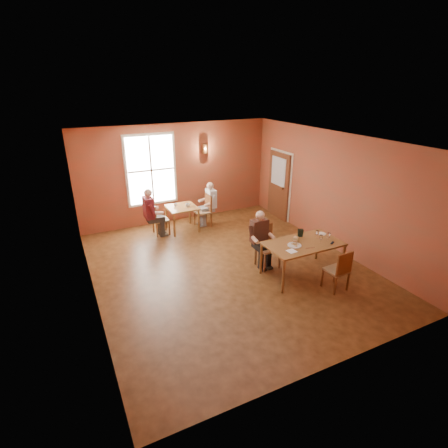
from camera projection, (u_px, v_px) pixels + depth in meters
name	position (u px, v px, depth m)	size (l,w,h in m)	color
ground	(228.00, 267.00, 8.35)	(6.00, 7.00, 0.01)	brown
wall_back	(177.00, 173.00, 10.68)	(6.00, 0.04, 3.00)	brown
wall_front	(340.00, 285.00, 4.87)	(6.00, 0.04, 3.00)	brown
wall_left	(85.00, 232.00, 6.56)	(0.04, 7.00, 3.00)	brown
wall_right	(332.00, 191.00, 8.99)	(0.04, 7.00, 3.00)	brown
ceiling	(228.00, 140.00, 7.20)	(6.00, 7.00, 0.04)	white
window	(151.00, 170.00, 10.24)	(1.36, 0.10, 1.96)	white
door	(278.00, 186.00, 11.05)	(0.12, 1.04, 2.10)	maroon
wall_sconce	(205.00, 149.00, 10.70)	(0.16, 0.16, 0.28)	brown
main_table	(302.00, 259.00, 7.91)	(1.70, 0.96, 0.80)	brown
chair_diner_main	(268.00, 247.00, 8.20)	(0.45, 0.45, 1.02)	#402113
diner_main	(269.00, 242.00, 8.12)	(0.52, 0.52, 1.31)	black
chair_empty	(336.00, 269.00, 7.34)	(0.41, 0.41, 0.93)	brown
plate_food	(294.00, 245.00, 7.62)	(0.30, 0.30, 0.04)	white
sandwich	(296.00, 240.00, 7.74)	(0.10, 0.09, 0.12)	tan
goblet_a	(317.00, 234.00, 7.98)	(0.07, 0.07, 0.19)	white
goblet_b	(328.00, 236.00, 7.83)	(0.08, 0.08, 0.20)	white
goblet_c	(321.00, 239.00, 7.73)	(0.08, 0.08, 0.20)	white
menu_stand	(300.00, 233.00, 8.02)	(0.12, 0.06, 0.19)	black
knife	(310.00, 248.00, 7.51)	(0.22, 0.02, 0.00)	white
napkin	(292.00, 251.00, 7.38)	(0.18, 0.18, 0.01)	white
side_plate	(322.00, 234.00, 8.20)	(0.20, 0.20, 0.02)	white
sunglasses	(332.00, 243.00, 7.74)	(0.13, 0.04, 0.02)	black
second_table	(182.00, 218.00, 10.30)	(0.83, 0.83, 0.73)	brown
chair_diner_white	(203.00, 211.00, 10.52)	(0.44, 0.44, 0.98)	#4F2910
diner_white	(203.00, 206.00, 10.47)	(0.51, 0.51, 1.28)	white
chair_diner_maroon	(161.00, 219.00, 10.01)	(0.41, 0.41, 0.92)	#3F2014
diner_maroon	(159.00, 212.00, 9.91)	(0.55, 0.55, 1.37)	maroon
cup_a	(188.00, 205.00, 10.14)	(0.13, 0.13, 0.10)	silver
cup_b	(175.00, 205.00, 10.19)	(0.10, 0.10, 0.09)	silver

